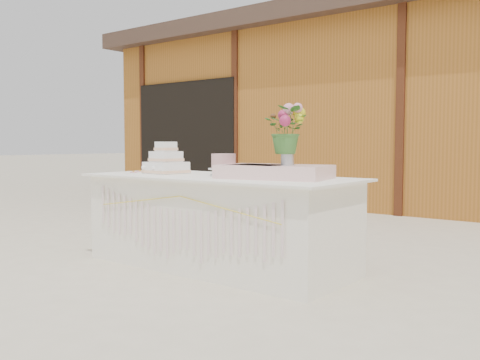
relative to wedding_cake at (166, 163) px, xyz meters
name	(u,v)px	position (x,y,z in m)	size (l,w,h in m)	color
ground	(218,266)	(0.60, 0.02, -0.87)	(80.00, 80.00, 0.00)	beige
barn	(445,106)	(0.59, 6.01, 0.81)	(12.60, 4.60, 3.30)	#9A5B20
cake_table	(218,221)	(0.60, 0.01, -0.48)	(2.40, 1.00, 0.77)	white
wedding_cake	(166,163)	(0.00, 0.00, 0.00)	(0.35, 0.35, 0.29)	white
pink_cake_stand	(224,164)	(0.63, 0.05, 0.01)	(0.26, 0.26, 0.19)	silver
satin_runner	(274,172)	(1.15, 0.05, -0.04)	(0.84, 0.49, 0.11)	#FFD1CD
flower_vase	(287,156)	(1.26, 0.06, 0.08)	(0.10, 0.10, 0.14)	silver
bouquet	(288,124)	(1.26, 0.06, 0.33)	(0.33, 0.28, 0.37)	#386D2B
loose_flowers	(143,171)	(-0.38, 0.07, -0.09)	(0.14, 0.33, 0.02)	#D28090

